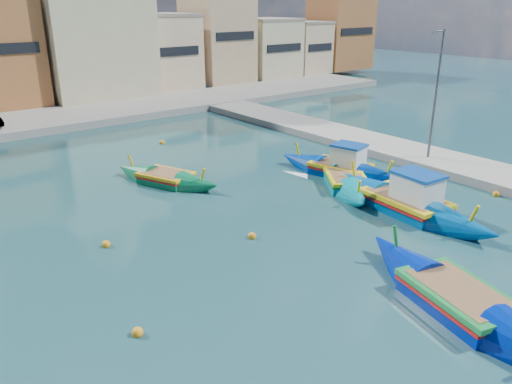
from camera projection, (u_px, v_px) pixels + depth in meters
name	position (u px, v px, depth m)	size (l,w,h in m)	color
ground	(274.00, 311.00, 16.26)	(160.00, 160.00, 0.00)	#174644
north_quay	(13.00, 125.00, 39.55)	(80.00, 8.00, 0.60)	gray
north_townhouses	(59.00, 52.00, 47.14)	(83.20, 7.87, 10.19)	#CEB18E
church_block	(86.00, 13.00, 48.32)	(10.00, 10.00, 19.10)	#C5BC93
quay_street_lamp	(435.00, 94.00, 29.23)	(1.18, 0.16, 8.00)	#595B60
luzzu_turquoise_cabin	(406.00, 204.00, 23.84)	(3.07, 10.18, 3.22)	#00549F
luzzu_blue_cabin	(341.00, 169.00, 28.86)	(4.03, 8.48, 2.92)	#0038A7
luzzu_cyan_mid	(345.00, 181.00, 27.23)	(6.35, 7.73, 2.41)	#008EA2
luzzu_green	(166.00, 179.00, 27.57)	(4.33, 7.17, 2.21)	#0A7043
luzzu_blue_south	(459.00, 302.00, 16.24)	(4.55, 9.64, 2.72)	#001FA3
mooring_buoys	(207.00, 235.00, 21.36)	(25.68, 27.61, 0.36)	orange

